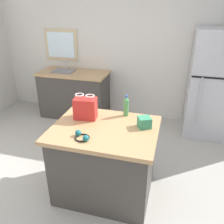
% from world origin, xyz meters
% --- Properties ---
extents(ground, '(6.58, 6.58, 0.00)m').
position_xyz_m(ground, '(0.00, 0.00, 0.00)').
color(ground, '#ADA89E').
extents(back_wall, '(5.48, 0.13, 2.76)m').
position_xyz_m(back_wall, '(-0.02, 2.26, 1.38)').
color(back_wall, silver).
rests_on(back_wall, ground).
extents(kitchen_island, '(1.14, 0.90, 0.88)m').
position_xyz_m(kitchen_island, '(0.10, 0.01, 0.44)').
color(kitchen_island, '#423D38').
rests_on(kitchen_island, ground).
extents(refrigerator, '(0.72, 0.71, 1.75)m').
position_xyz_m(refrigerator, '(1.36, 1.85, 0.88)').
color(refrigerator, '#B7B7BC').
rests_on(refrigerator, ground).
extents(sink_counter, '(1.31, 0.65, 1.08)m').
position_xyz_m(sink_counter, '(-1.10, 1.88, 0.46)').
color(sink_counter, '#423D38').
rests_on(sink_counter, ground).
extents(shopping_bag, '(0.27, 0.19, 0.29)m').
position_xyz_m(shopping_bag, '(-0.18, 0.17, 1.00)').
color(shopping_bag, red).
rests_on(shopping_bag, kitchen_island).
extents(small_box, '(0.17, 0.17, 0.12)m').
position_xyz_m(small_box, '(0.51, 0.14, 0.94)').
color(small_box, '#388E66').
rests_on(small_box, kitchen_island).
extents(bottle, '(0.06, 0.06, 0.26)m').
position_xyz_m(bottle, '(0.25, 0.37, 0.99)').
color(bottle, '#4C9956').
rests_on(bottle, kitchen_island).
extents(ear_defenders, '(0.21, 0.21, 0.06)m').
position_xyz_m(ear_defenders, '(-0.05, -0.26, 0.90)').
color(ear_defenders, black).
rests_on(ear_defenders, kitchen_island).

